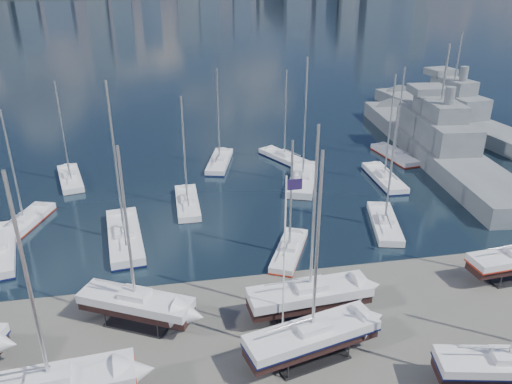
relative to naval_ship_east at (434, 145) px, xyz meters
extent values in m
plane|color=#605E59|center=(-31.33, -37.33, -1.67)|extent=(1400.00, 1400.00, 0.00)
cube|color=#172834|center=(-31.33, 272.67, -1.82)|extent=(1400.00, 600.00, 0.40)
cube|color=silver|center=(-48.29, -40.45, 0.77)|extent=(10.52, 3.76, 0.83)
cube|color=silver|center=(-48.29, -40.45, 1.44)|extent=(2.72, 1.95, 0.50)
cylinder|color=#B2B2B7|center=(-48.29, -40.45, 8.15)|extent=(0.22, 0.22, 13.92)
cube|color=#2D2D33|center=(-43.35, -32.49, -1.59)|extent=(5.57, 4.41, 0.16)
cube|color=black|center=(-43.35, -32.49, -0.10)|extent=(9.19, 6.21, 0.74)
cube|color=silver|center=(-43.35, -32.49, 0.64)|extent=(9.37, 6.56, 0.74)
cube|color=silver|center=(-43.35, -32.49, 1.26)|extent=(2.76, 2.44, 0.50)
cylinder|color=#B2B2B7|center=(-43.35, -32.49, 7.24)|extent=(0.22, 0.22, 12.45)
cube|color=#2D2D33|center=(-30.79, -38.83, -1.59)|extent=(5.89, 3.71, 0.16)
cube|color=black|center=(-30.79, -38.83, -0.07)|extent=(10.19, 4.63, 0.79)
cube|color=silver|center=(-30.79, -38.83, 0.72)|extent=(10.29, 5.03, 0.79)
cube|color=#0B103A|center=(-30.79, -38.83, 0.36)|extent=(10.39, 5.08, 0.16)
cube|color=silver|center=(-30.79, -38.83, 1.37)|extent=(2.80, 2.20, 0.50)
cylinder|color=#B2B2B7|center=(-30.79, -38.83, 7.81)|extent=(0.22, 0.22, 13.38)
cube|color=#2D2D33|center=(-29.58, -34.04, -1.59)|extent=(5.70, 2.95, 0.16)
cube|color=black|center=(-29.58, -34.04, -0.06)|extent=(10.18, 3.16, 0.80)
cube|color=silver|center=(-29.58, -34.04, 0.74)|extent=(10.22, 3.58, 0.80)
cube|color=silver|center=(-29.58, -34.04, 1.39)|extent=(2.63, 1.88, 0.50)
cylinder|color=#B2B2B7|center=(-29.58, -34.04, 7.91)|extent=(0.22, 0.22, 13.54)
cube|color=black|center=(-18.88, -44.02, -0.10)|extent=(9.49, 4.06, 0.74)
cube|color=silver|center=(-18.88, -44.02, 0.64)|extent=(9.57, 4.43, 0.74)
cube|color=#0B103A|center=(-18.88, -44.02, 0.30)|extent=(9.67, 4.48, 0.15)
cube|color=silver|center=(-18.88, -44.02, 1.26)|extent=(2.58, 1.99, 0.50)
cube|color=black|center=(-57.35, -18.93, -1.97)|extent=(4.94, 11.28, 0.88)
cube|color=black|center=(-56.25, -13.06, -1.91)|extent=(4.96, 9.42, 0.74)
cube|color=silver|center=(-56.25, -13.06, -1.17)|extent=(5.33, 9.55, 0.74)
cube|color=#9C2111|center=(-56.25, -13.06, -1.51)|extent=(5.38, 9.64, 0.15)
cube|color=silver|center=(-56.25, -13.06, -0.56)|extent=(2.19, 2.67, 0.50)
cylinder|color=#B2B2B7|center=(-56.25, -13.06, 5.41)|extent=(0.22, 0.22, 12.42)
cube|color=black|center=(-53.16, -0.59, -1.92)|extent=(4.35, 9.66, 0.75)
cube|color=silver|center=(-53.16, -0.59, -1.16)|extent=(4.74, 9.75, 0.75)
cube|color=silver|center=(-53.16, -0.59, -0.54)|extent=(2.08, 2.65, 0.50)
cylinder|color=#B2B2B7|center=(-53.16, -0.59, 5.56)|extent=(0.22, 0.22, 12.69)
cube|color=black|center=(-45.10, -18.49, -1.99)|extent=(4.12, 11.93, 0.94)
cube|color=silver|center=(-45.10, -18.49, -1.05)|extent=(4.61, 11.99, 0.94)
cube|color=#0B103A|center=(-45.10, -18.49, -1.48)|extent=(4.65, 12.11, 0.19)
cube|color=silver|center=(-45.10, -18.49, -0.34)|extent=(2.29, 3.13, 0.50)
cylinder|color=#B2B2B7|center=(-45.10, -18.49, 7.30)|extent=(0.22, 0.22, 15.78)
cube|color=black|center=(-38.13, -11.17, -1.91)|extent=(2.24, 9.31, 0.74)
cube|color=silver|center=(-38.13, -11.17, -1.17)|extent=(2.63, 9.31, 0.74)
cube|color=silver|center=(-38.13, -11.17, -0.55)|extent=(1.57, 2.33, 0.50)
cylinder|color=#B2B2B7|center=(-38.13, -11.17, 5.49)|extent=(0.22, 0.22, 12.56)
cube|color=black|center=(-32.65, 2.11, -1.92)|extent=(4.77, 9.90, 0.77)
cube|color=silver|center=(-32.65, 2.11, -1.15)|extent=(5.16, 10.00, 0.77)
cube|color=#0B103A|center=(-32.65, 2.11, -1.51)|extent=(5.21, 10.10, 0.15)
cube|color=silver|center=(-32.65, 2.11, -0.52)|extent=(2.20, 2.75, 0.50)
cylinder|color=#B2B2B7|center=(-32.65, 2.11, 5.74)|extent=(0.22, 0.22, 13.01)
cube|color=black|center=(-28.77, -24.22, -1.88)|extent=(5.38, 8.34, 0.66)
cube|color=silver|center=(-28.77, -24.22, -1.22)|extent=(5.69, 8.49, 0.66)
cube|color=#9C2111|center=(-28.77, -24.22, -1.52)|extent=(5.75, 8.58, 0.13)
cube|color=silver|center=(-28.77, -24.22, -0.63)|extent=(2.16, 2.48, 0.50)
cylinder|color=#B2B2B7|center=(-28.77, -24.22, 4.72)|extent=(0.22, 0.22, 11.21)
cube|color=black|center=(-22.55, -6.72, -1.98)|extent=(6.49, 11.71, 0.92)
cube|color=silver|center=(-22.55, -6.72, -1.06)|extent=(6.94, 11.87, 0.92)
cube|color=silver|center=(-22.55, -6.72, -0.36)|extent=(2.79, 3.35, 0.50)
cylinder|color=#B2B2B7|center=(-22.55, -6.72, 7.13)|extent=(0.22, 0.22, 15.48)
cube|color=black|center=(-22.91, 2.16, -1.91)|extent=(6.12, 9.31, 0.74)
cube|color=silver|center=(-22.91, 2.16, -1.17)|extent=(6.47, 9.48, 0.74)
cube|color=#0B103A|center=(-22.91, 2.16, -1.51)|extent=(6.54, 9.57, 0.15)
cube|color=silver|center=(-22.91, 2.16, -0.55)|extent=(2.43, 2.78, 0.50)
cylinder|color=#B2B2B7|center=(-22.91, 2.16, 5.48)|extent=(0.22, 0.22, 12.55)
cube|color=black|center=(-16.98, -20.52, -1.92)|extent=(4.57, 9.71, 0.76)
cube|color=silver|center=(-16.98, -20.52, -1.16)|extent=(4.95, 9.81, 0.76)
cube|color=silver|center=(-16.98, -20.52, -0.53)|extent=(2.13, 2.69, 0.50)
cylinder|color=#B2B2B7|center=(-16.98, -20.52, 5.60)|extent=(0.22, 0.22, 12.76)
cube|color=black|center=(-11.57, -8.14, -1.93)|extent=(2.67, 10.00, 0.79)
cube|color=silver|center=(-11.57, -8.14, -1.14)|extent=(3.09, 10.01, 0.79)
cube|color=#0B103A|center=(-11.57, -8.14, -1.50)|extent=(3.12, 10.11, 0.16)
cube|color=silver|center=(-11.57, -8.14, -0.49)|extent=(1.74, 2.53, 0.50)
cylinder|color=#B2B2B7|center=(-11.57, -8.14, 5.96)|extent=(0.22, 0.22, 13.41)
cube|color=black|center=(-6.20, 0.23, -1.92)|extent=(3.55, 9.65, 0.75)
cube|color=silver|center=(-6.20, 0.23, -1.16)|extent=(3.94, 9.71, 0.75)
cube|color=#9C2111|center=(-6.20, 0.23, -1.51)|extent=(3.98, 9.81, 0.15)
cube|color=silver|center=(-6.20, 0.23, -0.54)|extent=(1.90, 2.56, 0.50)
cylinder|color=#B2B2B7|center=(-6.20, 0.23, 5.58)|extent=(0.22, 0.22, 12.73)
cube|color=slate|center=(-0.01, -0.07, -1.18)|extent=(12.11, 48.34, 4.30)
cube|color=slate|center=(-0.01, -0.07, 2.77)|extent=(7.67, 17.24, 3.60)
cube|color=slate|center=(-0.01, -0.07, 5.77)|extent=(5.47, 9.95, 2.40)
cube|color=slate|center=(0.44, 4.69, 7.47)|extent=(5.78, 5.26, 1.20)
cylinder|color=#B2B2B7|center=(-0.01, -0.07, 10.97)|extent=(0.30, 0.30, 8.00)
cube|color=slate|center=(11.58, 15.70, -1.24)|extent=(11.73, 42.36, 3.77)
cube|color=slate|center=(11.58, 15.70, 2.44)|extent=(7.10, 15.19, 3.60)
cube|color=slate|center=(11.58, 15.70, 5.44)|extent=(5.01, 8.80, 2.40)
cube|color=slate|center=(11.07, 19.85, 7.14)|extent=(5.16, 4.72, 1.20)
cylinder|color=#B2B2B7|center=(11.58, 15.70, 10.64)|extent=(0.30, 0.30, 8.00)
cylinder|color=white|center=(-32.26, -35.91, 5.05)|extent=(0.12, 0.12, 13.43)
cube|color=#211543|center=(-31.70, -35.91, 11.09)|extent=(1.12, 0.05, 0.78)
camera|label=1|loc=(-39.97, -66.04, 24.41)|focal=35.00mm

